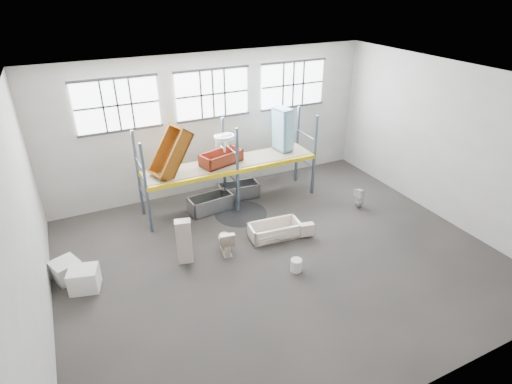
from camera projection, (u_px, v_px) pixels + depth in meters
floor at (278, 258)px, 11.94m from camera, size 12.00×10.00×0.10m
ceiling at (284, 81)px, 9.55m from camera, size 12.00×10.00×0.10m
wall_back at (213, 124)px, 14.76m from camera, size 12.00×0.10×5.00m
wall_front at (430, 301)px, 6.72m from camera, size 12.00×0.10×5.00m
wall_left at (23, 235)px, 8.42m from camera, size 0.10×10.00×5.00m
wall_right at (447, 143)px, 13.07m from camera, size 0.10×10.00×5.00m
window_left at (117, 105)px, 12.93m from camera, size 2.60×0.04×1.60m
window_mid at (213, 94)px, 14.16m from camera, size 2.60×0.04×1.60m
window_right at (293, 84)px, 15.39m from camera, size 2.60×0.04×1.60m
rack_upright_la at (146, 190)px, 12.37m from camera, size 0.08×0.08×3.00m
rack_upright_lb at (138, 174)px, 13.32m from camera, size 0.08×0.08×3.00m
rack_upright_ma at (238, 171)px, 13.52m from camera, size 0.08×0.08×3.00m
rack_upright_mb at (224, 159)px, 14.48m from camera, size 0.08×0.08×3.00m
rack_upright_ra at (314, 156)px, 14.68m from camera, size 0.08×0.08×3.00m
rack_upright_rb at (297, 145)px, 15.63m from camera, size 0.08×0.08×3.00m
rack_beam_front at (238, 171)px, 13.52m from camera, size 6.00×0.10×0.14m
rack_beam_back at (224, 159)px, 14.48m from camera, size 6.00×0.10×0.14m
shelf_deck at (230, 163)px, 13.96m from camera, size 5.90×1.10×0.03m
wet_patch at (241, 213)px, 14.06m from camera, size 1.80×1.80×0.00m
bathtub_beige at (274, 230)px, 12.72m from camera, size 1.64×0.90×0.46m
cistern_spare at (307, 230)px, 12.66m from camera, size 0.46×0.28×0.41m
sink_in_tub at (280, 237)px, 12.52m from camera, size 0.63×0.63×0.17m
toilet_beige at (225, 240)px, 11.93m from camera, size 0.57×0.84×0.80m
cistern_tall at (184, 241)px, 11.41m from camera, size 0.49×0.38×1.34m
toilet_white at (359, 198)px, 14.30m from camera, size 0.40×0.39×0.71m
steel_tub_left at (211, 203)px, 14.14m from camera, size 1.55×0.84×0.55m
steel_tub_right at (238, 190)px, 15.00m from camera, size 1.50×0.82×0.53m
rust_tub_flat at (221, 158)px, 13.74m from camera, size 1.56×1.06×0.40m
rust_tub_tilted at (171, 153)px, 12.87m from camera, size 1.55×1.17×1.67m
sink_on_shelf at (225, 151)px, 13.51m from camera, size 0.75×0.62×0.60m
blue_tub_upright at (282, 129)px, 14.54m from camera, size 0.61×0.79×1.55m
bucket at (296, 265)px, 11.25m from camera, size 0.34×0.34×0.36m
carton_near at (84, 279)px, 10.55m from camera, size 0.85×0.78×0.61m
carton_far at (66, 270)px, 10.93m from camera, size 0.85×0.85×0.54m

